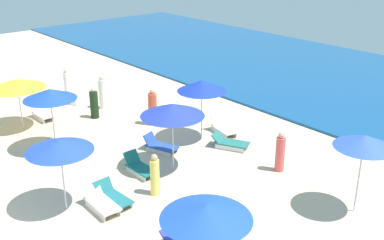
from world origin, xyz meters
TOP-DOWN VIEW (x-y plane):
  - ocean at (0.00, 22.46)m, footprint 60.00×15.09m
  - umbrella_0 at (5.80, 10.34)m, footprint 1.82×1.82m
  - umbrella_1 at (-7.80, 5.09)m, footprint 2.46×2.46m
  - lounge_chair_1_0 at (-8.28, 6.23)m, footprint 1.35×0.63m
  - umbrella_2 at (-0.35, 3.47)m, footprint 2.09×2.09m
  - lounge_chair_2_0 at (0.44, 4.29)m, footprint 1.53×0.69m
  - lounge_chair_2_1 at (0.36, 4.75)m, footprint 1.42×0.76m
  - umbrella_4 at (-4.69, 5.20)m, footprint 2.10×2.10m
  - umbrella_5 at (5.16, 4.51)m, footprint 2.26×2.26m
  - umbrella_6 at (-0.26, 7.81)m, footprint 2.35×2.35m
  - lounge_chair_6_0 at (-1.82, 8.36)m, footprint 1.50×1.01m
  - lounge_chair_6_1 at (-0.78, 6.64)m, footprint 1.42×0.63m
  - umbrella_7 at (-1.58, 10.42)m, footprint 2.07×2.07m
  - lounge_chair_7_0 at (-1.41, 11.54)m, footprint 1.50×0.89m
  - lounge_chair_7_1 at (-0.19, 10.73)m, footprint 1.64×1.26m
  - beachgoer_0 at (0.80, 6.18)m, footprint 0.44×0.44m
  - beachgoer_1 at (-4.30, 9.84)m, footprint 0.55×0.55m
  - beachgoer_2 at (-10.21, 8.56)m, footprint 0.47×0.47m
  - beachgoer_3 at (-6.82, 8.24)m, footprint 0.56×0.56m
  - beachgoer_4 at (2.45, 10.70)m, footprint 0.48×0.48m
  - beachgoer_6 at (-7.71, 9.23)m, footprint 0.50×0.50m
  - cooler_box_0 at (-9.16, 8.43)m, footprint 0.56×0.59m

SIDE VIEW (x-z plane):
  - ocean at x=0.00m, z-range 0.00..0.12m
  - cooler_box_0 at x=-9.16m, z-range 0.00..0.38m
  - lounge_chair_7_1 at x=-0.19m, z-range -0.06..0.51m
  - lounge_chair_6_0 at x=-1.82m, z-range -0.10..0.56m
  - lounge_chair_2_1 at x=0.36m, z-range -0.10..0.57m
  - lounge_chair_6_1 at x=-0.78m, z-range -0.10..0.60m
  - lounge_chair_2_0 at x=0.44m, z-range -0.06..0.56m
  - lounge_chair_1_0 at x=-8.28m, z-range -0.09..0.63m
  - lounge_chair_7_0 at x=-1.41m, z-range -0.12..0.68m
  - beachgoer_3 at x=-6.82m, z-range -0.07..1.46m
  - beachgoer_0 at x=0.80m, z-range -0.05..1.46m
  - beachgoer_4 at x=2.45m, z-range -0.05..1.50m
  - beachgoer_2 at x=-10.21m, z-range -0.05..1.62m
  - beachgoer_6 at x=-7.71m, z-range -0.07..1.65m
  - beachgoer_1 at x=-4.30m, z-range -0.07..1.66m
  - umbrella_5 at x=5.16m, z-range 0.96..3.28m
  - umbrella_1 at x=-7.80m, z-range 0.96..3.29m
  - umbrella_2 at x=-0.35m, z-range 1.02..3.48m
  - umbrella_6 at x=-0.26m, z-range 1.07..3.67m
  - umbrella_4 at x=-4.69m, z-range 1.09..3.71m
  - umbrella_7 at x=-1.58m, z-range 1.09..3.74m
  - umbrella_0 at x=5.80m, z-range 1.12..3.78m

